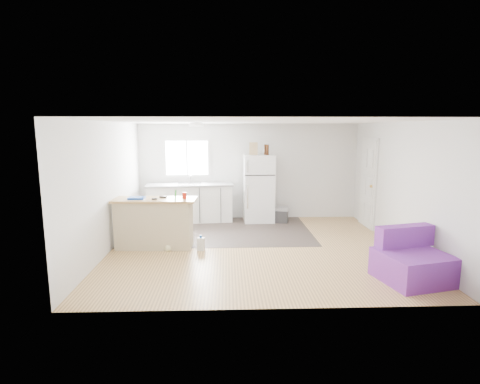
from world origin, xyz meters
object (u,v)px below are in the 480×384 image
at_px(cleaner_jug, 201,244).
at_px(blue_tray, 137,198).
at_px(purple_seat, 412,262).
at_px(cooler, 278,215).
at_px(bottle_right, 265,150).
at_px(peninsula, 154,223).
at_px(bottle_left, 267,150).
at_px(red_cup, 184,195).
at_px(kitchen_cabinets, 190,202).
at_px(mop, 170,239).
at_px(refrigerator, 259,188).
at_px(cardboard_box, 253,149).

xyz_separation_m(cleaner_jug, blue_tray, (-1.21, 0.21, 0.85)).
bearing_deg(purple_seat, cooler, 99.40).
height_order(cleaner_jug, bottle_right, bottle_right).
distance_m(peninsula, cooler, 3.28).
bearing_deg(bottle_left, bottle_right, 107.10).
xyz_separation_m(peninsula, red_cup, (0.59, -0.01, 0.53)).
distance_m(kitchen_cabinets, red_cup, 2.15).
bearing_deg(cooler, mop, -124.03).
bearing_deg(blue_tray, red_cup, 0.46).
bearing_deg(cleaner_jug, peninsula, -179.42).
bearing_deg(bottle_left, purple_seat, -63.71).
distance_m(peninsula, purple_seat, 4.53).
height_order(peninsula, bottle_right, bottle_right).
xyz_separation_m(peninsula, mop, (0.32, -0.22, -0.25)).
height_order(cooler, blue_tray, blue_tray).
bearing_deg(purple_seat, kitchen_cabinets, 120.86).
xyz_separation_m(cleaner_jug, mop, (-0.58, 0.01, 0.10)).
bearing_deg(blue_tray, bottle_left, 35.92).
relative_size(bottle_left, bottle_right, 1.00).
relative_size(cleaner_jug, blue_tray, 0.98).
bearing_deg(peninsula, kitchen_cabinets, 79.62).
xyz_separation_m(peninsula, refrigerator, (2.18, 2.04, 0.34)).
distance_m(kitchen_cabinets, cooler, 2.20).
bearing_deg(cleaner_jug, red_cup, 160.39).
distance_m(mop, cardboard_box, 3.20).
height_order(cooler, cleaner_jug, cooler).
bearing_deg(kitchen_cabinets, cooler, -9.74).
distance_m(refrigerator, purple_seat, 4.31).
height_order(cooler, bottle_right, bottle_right).
bearing_deg(refrigerator, blue_tray, -142.52).
relative_size(refrigerator, bottle_left, 6.59).
bearing_deg(bottle_left, mop, -133.74).
bearing_deg(red_cup, kitchen_cabinets, 92.78).
height_order(cleaner_jug, mop, mop).
bearing_deg(mop, cardboard_box, 24.00).
height_order(peninsula, bottle_left, bottle_left).
relative_size(peninsula, mop, 1.35).
height_order(refrigerator, cardboard_box, cardboard_box).
bearing_deg(cardboard_box, bottle_left, -9.42).
height_order(mop, bottle_right, bottle_right).
bearing_deg(cooler, cleaner_jug, -115.84).
distance_m(cooler, bottle_left, 1.61).
distance_m(peninsula, refrigerator, 3.00).
height_order(kitchen_cabinets, mop, kitchen_cabinets).
xyz_separation_m(peninsula, bottle_left, (2.37, 1.92, 1.29)).
xyz_separation_m(cooler, bottle_right, (-0.33, 0.15, 1.59)).
height_order(kitchen_cabinets, red_cup, kitchen_cabinets).
relative_size(kitchen_cabinets, peninsula, 1.35).
relative_size(red_cup, cardboard_box, 0.40).
bearing_deg(refrigerator, kitchen_cabinets, 176.73).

